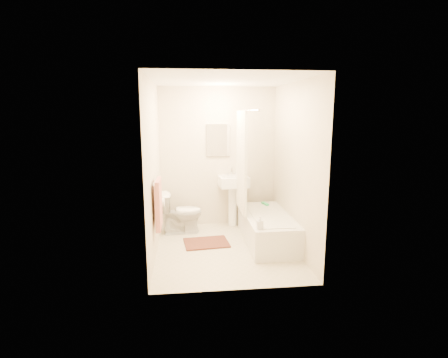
{
  "coord_description": "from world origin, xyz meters",
  "views": [
    {
      "loc": [
        -0.56,
        -4.8,
        1.99
      ],
      "look_at": [
        0.0,
        0.25,
        1.0
      ],
      "focal_mm": 28.0,
      "sensor_mm": 36.0,
      "label": 1
    }
  ],
  "objects": [
    {
      "name": "floor",
      "position": [
        0.0,
        0.0,
        0.0
      ],
      "size": [
        2.4,
        2.4,
        0.0
      ],
      "primitive_type": "plane",
      "color": "beige",
      "rests_on": "ground"
    },
    {
      "name": "soap_bottle",
      "position": [
        0.41,
        -0.41,
        0.52
      ],
      "size": [
        0.08,
        0.08,
        0.18
      ],
      "primitive_type": "imported",
      "rotation": [
        0.0,
        0.0,
        0.02
      ],
      "color": "silver",
      "rests_on": "bathtub"
    },
    {
      "name": "towel",
      "position": [
        -0.93,
        -0.25,
        0.78
      ],
      "size": [
        0.06,
        0.45,
        0.66
      ],
      "primitive_type": "cube",
      "color": "#CC7266",
      "rests_on": "towel_bar"
    },
    {
      "name": "bath_mat",
      "position": [
        -0.27,
        0.25,
        0.01
      ],
      "size": [
        0.71,
        0.56,
        0.02
      ],
      "primitive_type": "cube",
      "rotation": [
        0.0,
        0.0,
        0.1
      ],
      "color": "#50251E",
      "rests_on": "floor"
    },
    {
      "name": "scrub_brush",
      "position": [
        0.76,
        0.78,
        0.45
      ],
      "size": [
        0.1,
        0.19,
        0.04
      ],
      "primitive_type": "cube",
      "rotation": [
        0.0,
        0.0,
        0.27
      ],
      "color": "#2FBC5E",
      "rests_on": "bathtub"
    },
    {
      "name": "towel_bar",
      "position": [
        -0.96,
        -0.25,
        1.1
      ],
      "size": [
        0.02,
        0.6,
        0.02
      ],
      "primitive_type": "cylinder",
      "rotation": [
        1.57,
        0.0,
        0.0
      ],
      "color": "silver",
      "rests_on": "wall_left"
    },
    {
      "name": "wall_right",
      "position": [
        1.0,
        0.0,
        1.2
      ],
      "size": [
        0.02,
        2.4,
        2.4
      ],
      "primitive_type": "cube",
      "color": "beige",
      "rests_on": "ground"
    },
    {
      "name": "wall_back",
      "position": [
        0.0,
        1.2,
        1.2
      ],
      "size": [
        2.0,
        0.02,
        2.4
      ],
      "primitive_type": "cube",
      "color": "beige",
      "rests_on": "ground"
    },
    {
      "name": "shower_curtain",
      "position": [
        0.3,
        0.5,
        1.22
      ],
      "size": [
        0.04,
        0.8,
        1.55
      ],
      "primitive_type": "cube",
      "color": "silver",
      "rests_on": "curtain_rod"
    },
    {
      "name": "ceiling",
      "position": [
        0.0,
        0.0,
        2.4
      ],
      "size": [
        2.4,
        2.4,
        0.0
      ],
      "primitive_type": "plane",
      "color": "white",
      "rests_on": "ground"
    },
    {
      "name": "wall_left",
      "position": [
        -1.0,
        0.0,
        1.2
      ],
      "size": [
        0.02,
        2.4,
        2.4
      ],
      "primitive_type": "cube",
      "color": "beige",
      "rests_on": "ground"
    },
    {
      "name": "toilet",
      "position": [
        -0.65,
        0.8,
        0.34
      ],
      "size": [
        0.71,
        0.43,
        0.68
      ],
      "primitive_type": "imported",
      "rotation": [
        0.0,
        0.0,
        1.64
      ],
      "color": "white",
      "rests_on": "floor"
    },
    {
      "name": "curtain_rod",
      "position": [
        0.3,
        0.1,
        2.0
      ],
      "size": [
        0.03,
        1.7,
        0.03
      ],
      "primitive_type": "cylinder",
      "rotation": [
        1.57,
        0.0,
        0.0
      ],
      "color": "silver",
      "rests_on": "wall_back"
    },
    {
      "name": "toilet_paper",
      "position": [
        -0.93,
        0.12,
        0.7
      ],
      "size": [
        0.11,
        0.12,
        0.12
      ],
      "primitive_type": "cylinder",
      "rotation": [
        0.0,
        1.57,
        0.0
      ],
      "color": "white",
      "rests_on": "wall_left"
    },
    {
      "name": "sink",
      "position": [
        0.25,
        1.06,
        0.48
      ],
      "size": [
        0.53,
        0.44,
        0.97
      ],
      "primitive_type": null,
      "rotation": [
        0.0,
        0.0,
        0.09
      ],
      "color": "white",
      "rests_on": "floor"
    },
    {
      "name": "bathtub",
      "position": [
        0.66,
        0.23,
        0.22
      ],
      "size": [
        0.67,
        1.54,
        0.43
      ],
      "primitive_type": null,
      "color": "silver",
      "rests_on": "floor"
    },
    {
      "name": "mirror",
      "position": [
        0.0,
        1.18,
        1.5
      ],
      "size": [
        0.4,
        0.03,
        0.55
      ],
      "primitive_type": "cube",
      "color": "white",
      "rests_on": "wall_back"
    }
  ]
}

